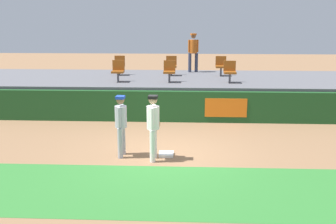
{
  "coord_description": "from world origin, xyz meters",
  "views": [
    {
      "loc": [
        0.63,
        -10.46,
        3.78
      ],
      "look_at": [
        0.08,
        0.91,
        1.0
      ],
      "focal_mm": 42.37,
      "sensor_mm": 36.0,
      "label": 1
    }
  ],
  "objects_px": {
    "player_runner_visitor": "(121,122)",
    "seat_front_right": "(230,70)",
    "first_base": "(166,154)",
    "seat_back_left": "(119,64)",
    "seat_front_center": "(169,70)",
    "seat_back_right": "(221,65)",
    "seat_front_left": "(118,70)",
    "spectator_hooded": "(193,50)",
    "seat_back_center": "(171,65)",
    "player_fielder_home": "(153,123)"
  },
  "relations": [
    {
      "from": "player_runner_visitor",
      "to": "seat_front_right",
      "type": "relative_size",
      "value": 2.01
    },
    {
      "from": "first_base",
      "to": "seat_back_left",
      "type": "relative_size",
      "value": 0.48
    },
    {
      "from": "seat_front_center",
      "to": "seat_back_right",
      "type": "xyz_separation_m",
      "value": [
        2.16,
        1.8,
        -0.0
      ]
    },
    {
      "from": "seat_front_right",
      "to": "seat_front_left",
      "type": "bearing_deg",
      "value": -180.0
    },
    {
      "from": "first_base",
      "to": "player_runner_visitor",
      "type": "distance_m",
      "value": 1.55
    },
    {
      "from": "player_runner_visitor",
      "to": "spectator_hooded",
      "type": "distance_m",
      "value": 8.43
    },
    {
      "from": "first_base",
      "to": "seat_back_left",
      "type": "height_order",
      "value": "seat_back_left"
    },
    {
      "from": "seat_front_left",
      "to": "spectator_hooded",
      "type": "xyz_separation_m",
      "value": [
        2.99,
        2.91,
        0.55
      ]
    },
    {
      "from": "first_base",
      "to": "seat_back_left",
      "type": "xyz_separation_m",
      "value": [
        -2.42,
        6.88,
        1.66
      ]
    },
    {
      "from": "player_runner_visitor",
      "to": "seat_back_center",
      "type": "bearing_deg",
      "value": 175.46
    },
    {
      "from": "seat_front_center",
      "to": "seat_back_left",
      "type": "relative_size",
      "value": 1.0
    },
    {
      "from": "seat_front_center",
      "to": "seat_back_left",
      "type": "height_order",
      "value": "same"
    },
    {
      "from": "seat_front_left",
      "to": "player_fielder_home",
      "type": "bearing_deg",
      "value": -71.2
    },
    {
      "from": "player_runner_visitor",
      "to": "seat_front_right",
      "type": "height_order",
      "value": "seat_front_right"
    },
    {
      "from": "first_base",
      "to": "player_runner_visitor",
      "type": "relative_size",
      "value": 0.24
    },
    {
      "from": "seat_back_right",
      "to": "seat_front_center",
      "type": "bearing_deg",
      "value": -140.17
    },
    {
      "from": "seat_front_center",
      "to": "seat_front_left",
      "type": "height_order",
      "value": "same"
    },
    {
      "from": "spectator_hooded",
      "to": "player_fielder_home",
      "type": "bearing_deg",
      "value": 66.44
    },
    {
      "from": "seat_back_right",
      "to": "seat_back_center",
      "type": "xyz_separation_m",
      "value": [
        -2.16,
        -0.0,
        -0.0
      ]
    },
    {
      "from": "seat_front_center",
      "to": "seat_back_center",
      "type": "relative_size",
      "value": 1.0
    },
    {
      "from": "seat_back_right",
      "to": "spectator_hooded",
      "type": "relative_size",
      "value": 0.48
    },
    {
      "from": "player_runner_visitor",
      "to": "seat_front_left",
      "type": "distance_m",
      "value": 5.3
    },
    {
      "from": "seat_front_center",
      "to": "first_base",
      "type": "bearing_deg",
      "value": -88.44
    },
    {
      "from": "seat_back_left",
      "to": "seat_front_left",
      "type": "xyz_separation_m",
      "value": [
        0.25,
        -1.8,
        0.0
      ]
    },
    {
      "from": "player_runner_visitor",
      "to": "first_base",
      "type": "bearing_deg",
      "value": 98.48
    },
    {
      "from": "player_runner_visitor",
      "to": "seat_back_right",
      "type": "distance_m",
      "value": 7.72
    },
    {
      "from": "seat_front_left",
      "to": "seat_front_right",
      "type": "xyz_separation_m",
      "value": [
        4.38,
        0.0,
        0.0
      ]
    },
    {
      "from": "first_base",
      "to": "seat_front_center",
      "type": "relative_size",
      "value": 0.48
    },
    {
      "from": "seat_front_left",
      "to": "seat_back_right",
      "type": "height_order",
      "value": "same"
    },
    {
      "from": "seat_front_left",
      "to": "seat_back_center",
      "type": "height_order",
      "value": "same"
    },
    {
      "from": "seat_back_left",
      "to": "seat_front_left",
      "type": "distance_m",
      "value": 1.82
    },
    {
      "from": "player_fielder_home",
      "to": "seat_front_right",
      "type": "bearing_deg",
      "value": 157.69
    },
    {
      "from": "player_fielder_home",
      "to": "seat_front_center",
      "type": "xyz_separation_m",
      "value": [
        0.18,
        5.41,
        0.68
      ]
    },
    {
      "from": "seat_back_right",
      "to": "first_base",
      "type": "bearing_deg",
      "value": -106.37
    },
    {
      "from": "seat_front_center",
      "to": "seat_front_right",
      "type": "xyz_separation_m",
      "value": [
        2.35,
        0.0,
        0.0
      ]
    },
    {
      "from": "first_base",
      "to": "seat_front_right",
      "type": "distance_m",
      "value": 5.78
    },
    {
      "from": "player_fielder_home",
      "to": "seat_back_left",
      "type": "relative_size",
      "value": 2.1
    },
    {
      "from": "seat_back_right",
      "to": "spectator_hooded",
      "type": "bearing_deg",
      "value": 136.95
    },
    {
      "from": "seat_back_right",
      "to": "spectator_hooded",
      "type": "height_order",
      "value": "spectator_hooded"
    },
    {
      "from": "seat_back_right",
      "to": "player_fielder_home",
      "type": "bearing_deg",
      "value": -108.0
    },
    {
      "from": "player_runner_visitor",
      "to": "player_fielder_home",
      "type": "bearing_deg",
      "value": 79.05
    },
    {
      "from": "seat_front_right",
      "to": "seat_back_right",
      "type": "bearing_deg",
      "value": 96.22
    },
    {
      "from": "player_fielder_home",
      "to": "player_runner_visitor",
      "type": "bearing_deg",
      "value": -102.46
    },
    {
      "from": "seat_back_left",
      "to": "player_runner_visitor",
      "type": "bearing_deg",
      "value": -80.29
    },
    {
      "from": "seat_front_left",
      "to": "seat_back_right",
      "type": "distance_m",
      "value": 4.56
    },
    {
      "from": "first_base",
      "to": "spectator_hooded",
      "type": "xyz_separation_m",
      "value": [
        0.83,
        7.99,
        2.21
      ]
    },
    {
      "from": "seat_front_left",
      "to": "player_runner_visitor",
      "type": "bearing_deg",
      "value": -79.68
    },
    {
      "from": "seat_front_right",
      "to": "spectator_hooded",
      "type": "distance_m",
      "value": 3.27
    },
    {
      "from": "seat_front_right",
      "to": "seat_back_right",
      "type": "distance_m",
      "value": 1.81
    },
    {
      "from": "seat_front_right",
      "to": "seat_back_center",
      "type": "bearing_deg",
      "value": 142.57
    }
  ]
}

